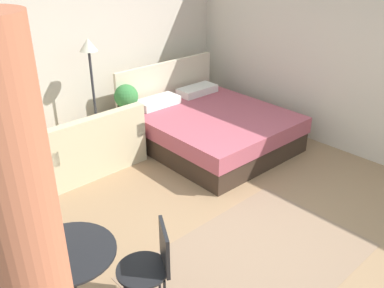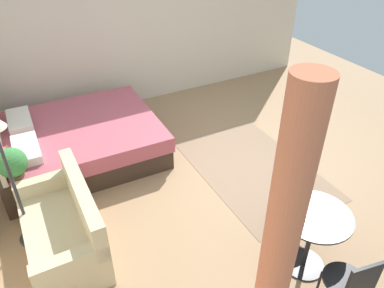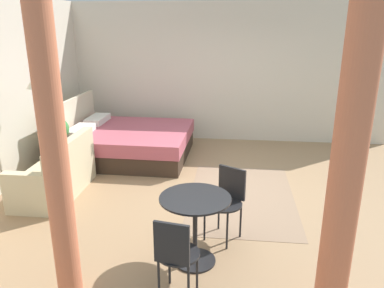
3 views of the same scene
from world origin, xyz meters
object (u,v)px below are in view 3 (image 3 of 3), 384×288
Objects in this scene: cafe_chair_near_couch at (175,252)px; cafe_chair_near_window at (227,196)px; nightstand at (63,155)px; balcony_table at (195,217)px; couch at (57,176)px; bed at (127,142)px; potted_plant at (58,130)px; floor_lamp at (37,103)px.

cafe_chair_near_window is at bearing -19.94° from cafe_chair_near_couch.
balcony_table reaches higher than nightstand.
balcony_table is at bearing -123.03° from couch.
nightstand is at bearing 128.79° from bed.
bed is 1.19m from nightstand.
cafe_chair_near_couch is (-1.17, 0.43, 0.00)m from cafe_chair_near_window.
nightstand is 3.43m from cafe_chair_near_window.
floor_lamp reaches higher than potted_plant.
cafe_chair_near_couch reaches higher than nightstand.
cafe_chair_near_window is 1.25m from cafe_chair_near_couch.
cafe_chair_near_window is at bearing -121.59° from potted_plant.
floor_lamp is 3.21m from balcony_table.
floor_lamp reaches higher than bed.
bed is 2.63× the size of cafe_chair_near_couch.
potted_plant is (-0.84, 0.91, 0.44)m from bed.
potted_plant reaches higher than nightstand.
floor_lamp reaches higher than cafe_chair_near_window.
potted_plant is at bearing 132.90° from bed.
cafe_chair_near_couch is at bearing -134.44° from floor_lamp.
balcony_table is at bearing -133.26° from nightstand.
bed reaches higher than couch.
bed is at bearing -47.10° from potted_plant.
balcony_table is (-1.43, -2.20, 0.24)m from couch.
potted_plant is 3.36m from cafe_chair_near_window.
nightstand is 1.14× the size of potted_plant.
cafe_chair_near_couch is (-3.77, -1.52, 0.23)m from bed.
couch is 1.05m from nightstand.
bed is at bearing 36.85° from cafe_chair_near_window.
couch is (-1.72, 0.56, -0.00)m from bed.
floor_lamp is (-1.37, 0.92, 1.01)m from bed.
floor_lamp is (-0.53, 0.02, 0.57)m from potted_plant.
nightstand is 0.49m from potted_plant.
couch is 2.93m from cafe_chair_near_couch.
floor_lamp is at bearing 146.02° from bed.
nightstand is (0.98, 0.36, -0.04)m from couch.
nightstand is 0.66× the size of balcony_table.
potted_plant is 3.44m from balcony_table.
floor_lamp is 2.00× the size of cafe_chair_near_window.
potted_plant reaches higher than cafe_chair_near_couch.
potted_plant is at bearing 39.71° from cafe_chair_near_couch.
cafe_chair_near_couch is at bearing 160.06° from cafe_chair_near_window.
floor_lamp is 3.52m from cafe_chair_near_couch.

